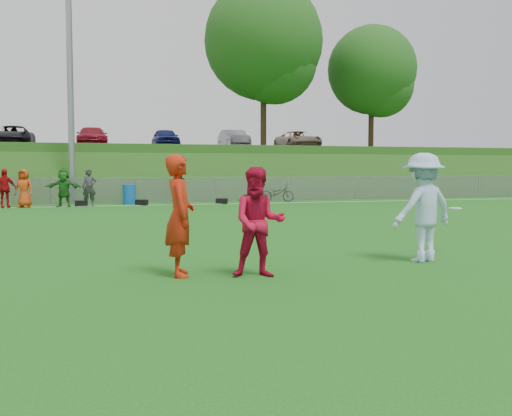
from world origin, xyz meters
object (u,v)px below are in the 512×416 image
object	(u,v)px
recycling_bin	(129,194)
player_red_left	(180,216)
player_blue	(423,208)
bicycle	(277,193)
player_red_center	(259,222)
frisbee	(455,208)

from	to	relation	value
recycling_bin	player_red_left	bearing A→B (deg)	-91.19
player_blue	bicycle	distance (m)	18.93
player_blue	bicycle	xyz separation A→B (m)	(3.33, 18.63, -0.55)
player_red_left	bicycle	bearing A→B (deg)	-18.46
player_blue	recycling_bin	world-z (taller)	player_blue
player_red_center	player_blue	xyz separation A→B (m)	(3.33, 0.60, 0.13)
player_red_center	player_blue	bearing A→B (deg)	24.02
recycling_bin	bicycle	xyz separation A→B (m)	(7.45, 0.00, -0.03)
player_red_left	bicycle	size ratio (longest dim) A/B	1.14
bicycle	recycling_bin	bearing A→B (deg)	110.10
player_red_center	recycling_bin	world-z (taller)	player_red_center
recycling_bin	frisbee	bearing A→B (deg)	-73.25
player_blue	bicycle	size ratio (longest dim) A/B	1.17
frisbee	bicycle	xyz separation A→B (m)	(2.08, 17.85, -0.46)
player_red_left	player_blue	size ratio (longest dim) A/B	0.97
bicycle	frisbee	bearing A→B (deg)	-166.54
player_red_left	frisbee	distance (m)	5.84
player_blue	recycling_bin	size ratio (longest dim) A/B	2.11
frisbee	bicycle	distance (m)	17.97
player_blue	recycling_bin	xyz separation A→B (m)	(-4.12, 18.63, -0.53)
player_red_center	recycling_bin	distance (m)	19.25
recycling_bin	player_red_center	bearing A→B (deg)	-87.64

